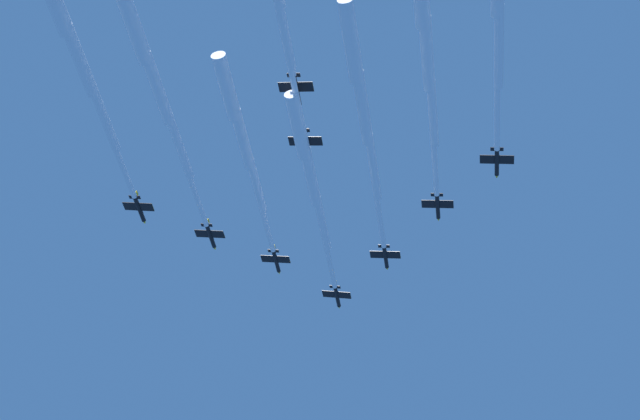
{
  "coord_description": "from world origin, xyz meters",
  "views": [
    {
      "loc": [
        7.54,
        -141.36,
        11.27
      ],
      "look_at": [
        0.0,
        0.0,
        168.73
      ],
      "focal_mm": 45.27,
      "sensor_mm": 36.0,
      "label": 1
    }
  ],
  "objects_px": {
    "jet_starboard_inner": "(362,105)",
    "jet_starboard_mid": "(427,51)",
    "jet_port_outer": "(79,58)",
    "jet_port_inner": "(242,137)",
    "jet_port_mid": "(156,86)",
    "jet_lead": "(310,175)"
  },
  "relations": [
    {
      "from": "jet_lead",
      "to": "jet_starboard_mid",
      "type": "height_order",
      "value": "jet_starboard_mid"
    },
    {
      "from": "jet_port_inner",
      "to": "jet_port_mid",
      "type": "height_order",
      "value": "jet_port_inner"
    },
    {
      "from": "jet_starboard_mid",
      "to": "jet_port_outer",
      "type": "xyz_separation_m",
      "value": [
        -77.66,
        -4.34,
        -3.38
      ]
    },
    {
      "from": "jet_lead",
      "to": "jet_starboard_mid",
      "type": "distance_m",
      "value": 42.95
    },
    {
      "from": "jet_lead",
      "to": "jet_port_inner",
      "type": "height_order",
      "value": "jet_port_inner"
    },
    {
      "from": "jet_lead",
      "to": "jet_port_inner",
      "type": "distance_m",
      "value": 19.51
    },
    {
      "from": "jet_lead",
      "to": "jet_port_mid",
      "type": "bearing_deg",
      "value": -141.17
    },
    {
      "from": "jet_starboard_inner",
      "to": "jet_starboard_mid",
      "type": "bearing_deg",
      "value": -38.56
    },
    {
      "from": "jet_starboard_mid",
      "to": "jet_starboard_inner",
      "type": "bearing_deg",
      "value": 141.44
    },
    {
      "from": "jet_lead",
      "to": "jet_port_outer",
      "type": "distance_m",
      "value": 61.38
    },
    {
      "from": "jet_port_inner",
      "to": "jet_port_outer",
      "type": "height_order",
      "value": "jet_port_inner"
    },
    {
      "from": "jet_starboard_inner",
      "to": "jet_port_mid",
      "type": "xyz_separation_m",
      "value": [
        -47.39,
        -7.05,
        1.21
      ]
    },
    {
      "from": "jet_lead",
      "to": "jet_port_mid",
      "type": "xyz_separation_m",
      "value": [
        -33.97,
        -27.34,
        1.46
      ]
    },
    {
      "from": "jet_port_mid",
      "to": "jet_starboard_mid",
      "type": "distance_m",
      "value": 62.48
    },
    {
      "from": "jet_starboard_inner",
      "to": "jet_port_outer",
      "type": "distance_m",
      "value": 64.83
    },
    {
      "from": "jet_port_outer",
      "to": "jet_port_inner",
      "type": "bearing_deg",
      "value": 38.29
    },
    {
      "from": "jet_port_mid",
      "to": "jet_starboard_mid",
      "type": "bearing_deg",
      "value": -4.42
    },
    {
      "from": "jet_starboard_inner",
      "to": "jet_starboard_mid",
      "type": "xyz_separation_m",
      "value": [
        14.88,
        -11.87,
        2.88
      ]
    },
    {
      "from": "jet_lead",
      "to": "jet_port_outer",
      "type": "bearing_deg",
      "value": -143.51
    },
    {
      "from": "jet_starboard_inner",
      "to": "jet_port_mid",
      "type": "distance_m",
      "value": 47.93
    },
    {
      "from": "jet_starboard_inner",
      "to": "jet_port_mid",
      "type": "height_order",
      "value": "jet_port_mid"
    },
    {
      "from": "jet_starboard_mid",
      "to": "jet_port_outer",
      "type": "height_order",
      "value": "jet_starboard_mid"
    }
  ]
}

